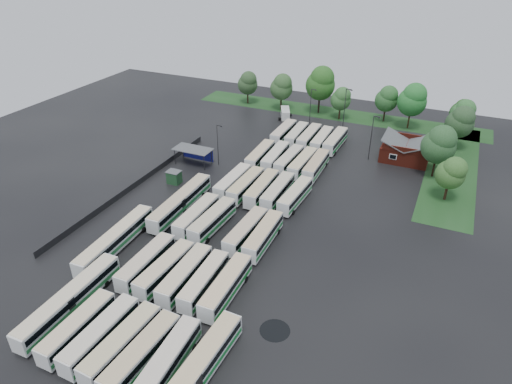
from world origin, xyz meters
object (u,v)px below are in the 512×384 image
at_px(artic_bus_west_a, 70,300).
at_px(brick_building, 405,152).
at_px(minibus, 285,113).
at_px(artic_bus_east, 194,375).

bearing_deg(artic_bus_west_a, brick_building, 62.49).
height_order(artic_bus_west_a, minibus, artic_bus_west_a).
xyz_separation_m(brick_building, minibus, (-33.31, 13.10, -0.44)).
relative_size(artic_bus_west_a, artic_bus_east, 0.98).
height_order(artic_bus_west_a, artic_bus_east, artic_bus_east).
bearing_deg(minibus, brick_building, -45.20).
distance_m(artic_bus_west_a, artic_bus_east, 21.24).
bearing_deg(brick_building, artic_bus_west_a, -116.66).
distance_m(artic_bus_east, minibus, 84.87).
height_order(artic_bus_east, minibus, artic_bus_east).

